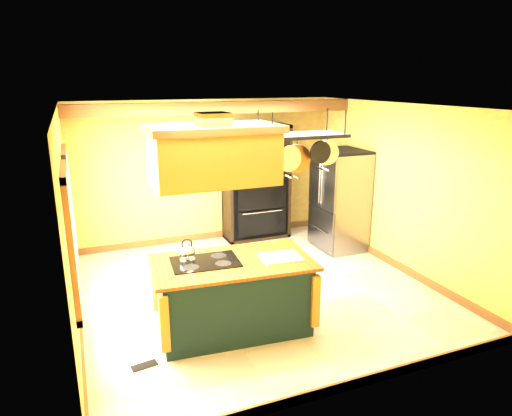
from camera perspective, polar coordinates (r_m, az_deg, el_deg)
floor at (r=6.97m, az=0.06°, el=-10.16°), size 5.00×5.00×0.00m
ceiling at (r=6.28m, az=0.07°, el=12.59°), size 5.00×5.00×0.00m
wall_back at (r=8.80m, az=-6.07°, el=4.56°), size 5.00×0.02×2.70m
wall_front at (r=4.40m, az=12.47°, el=-7.32°), size 5.00×0.02×2.70m
wall_left at (r=6.06m, az=-22.44°, el=-1.75°), size 0.02×5.00×2.70m
wall_right at (r=7.76m, az=17.46°, el=2.39°), size 0.02×5.00×2.70m
ceiling_beam at (r=7.88m, az=-4.68°, el=12.39°), size 5.00×0.15×0.20m
window_near at (r=5.28m, az=-22.07°, el=-3.64°), size 0.06×1.06×1.56m
window_far at (r=6.62m, az=-22.21°, el=0.15°), size 0.06×1.06×1.56m
kitchen_island at (r=5.78m, az=-2.94°, el=-10.74°), size 2.02×1.24×1.11m
range_hood at (r=5.18m, az=-5.30°, el=6.85°), size 1.47×0.83×0.80m
pot_rack at (r=5.60m, az=5.64°, el=7.96°), size 1.14×0.53×0.78m
refrigerator at (r=8.51m, az=10.37°, el=0.73°), size 0.78×0.92×1.80m
hutch at (r=8.97m, az=-0.05°, el=1.70°), size 1.26×0.57×2.23m
floor_register at (r=5.47m, az=-13.78°, el=-18.58°), size 0.30×0.16×0.01m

